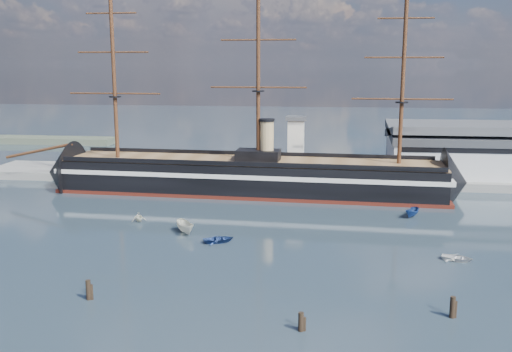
# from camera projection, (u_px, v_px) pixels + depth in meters

# --- Properties ---
(ground) EXTENTS (600.00, 600.00, 0.00)m
(ground) POSITION_uv_depth(u_px,v_px,m) (270.00, 216.00, 113.87)
(ground) COLOR #2B3A45
(ground) RESTS_ON ground
(quay) EXTENTS (180.00, 18.00, 2.00)m
(quay) POSITION_uv_depth(u_px,v_px,m) (323.00, 181.00, 147.65)
(quay) COLOR slate
(quay) RESTS_ON ground
(quay_tower) EXTENTS (5.00, 5.00, 15.00)m
(quay_tower) POSITION_uv_depth(u_px,v_px,m) (296.00, 145.00, 143.74)
(quay_tower) COLOR silver
(quay_tower) RESTS_ON ground
(warship) EXTENTS (113.23, 20.23, 53.94)m
(warship) POSITION_uv_depth(u_px,v_px,m) (242.00, 176.00, 133.66)
(warship) COLOR black
(warship) RESTS_ON ground
(motorboat_a) EXTENTS (7.34, 5.94, 2.82)m
(motorboat_a) POSITION_uv_depth(u_px,v_px,m) (185.00, 234.00, 101.75)
(motorboat_a) COLOR silver
(motorboat_a) RESTS_ON ground
(motorboat_b) EXTENTS (2.49, 3.49, 1.51)m
(motorboat_b) POSITION_uv_depth(u_px,v_px,m) (219.00, 242.00, 96.80)
(motorboat_b) COLOR navy
(motorboat_b) RESTS_ON ground
(motorboat_c) EXTENTS (5.89, 4.51, 2.24)m
(motorboat_c) POSITION_uv_depth(u_px,v_px,m) (412.00, 217.00, 112.70)
(motorboat_c) COLOR navy
(motorboat_c) RESTS_ON ground
(motorboat_d) EXTENTS (5.81, 4.71, 1.97)m
(motorboat_d) POSITION_uv_depth(u_px,v_px,m) (139.00, 221.00, 109.75)
(motorboat_d) COLOR beige
(motorboat_d) RESTS_ON ground
(motorboat_e) EXTENTS (1.95, 3.08, 1.34)m
(motorboat_e) POSITION_uv_depth(u_px,v_px,m) (457.00, 261.00, 87.67)
(motorboat_e) COLOR silver
(motorboat_e) RESTS_ON ground
(piling_near_left) EXTENTS (0.64, 0.64, 3.34)m
(piling_near_left) POSITION_uv_depth(u_px,v_px,m) (89.00, 300.00, 73.21)
(piling_near_left) COLOR black
(piling_near_left) RESTS_ON ground
(piling_near_mid) EXTENTS (0.64, 0.64, 2.93)m
(piling_near_mid) POSITION_uv_depth(u_px,v_px,m) (301.00, 331.00, 64.60)
(piling_near_mid) COLOR black
(piling_near_mid) RESTS_ON ground
(piling_near_right) EXTENTS (0.64, 0.64, 3.36)m
(piling_near_right) POSITION_uv_depth(u_px,v_px,m) (452.00, 318.00, 67.99)
(piling_near_right) COLOR black
(piling_near_right) RESTS_ON ground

